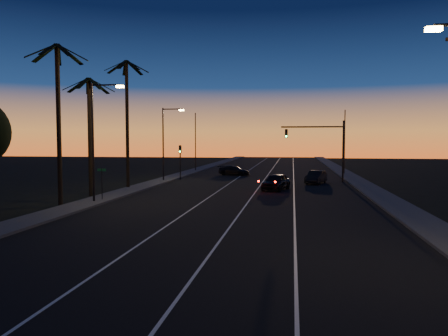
% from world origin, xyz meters
% --- Properties ---
extents(ground, '(220.00, 220.00, 0.00)m').
position_xyz_m(ground, '(0.00, 0.00, 0.00)').
color(ground, black).
rests_on(ground, ground).
extents(road, '(20.00, 170.00, 0.01)m').
position_xyz_m(road, '(0.00, 30.00, 0.01)').
color(road, black).
rests_on(road, ground).
extents(sidewalk_left, '(2.40, 170.00, 0.16)m').
position_xyz_m(sidewalk_left, '(-11.20, 30.00, 0.08)').
color(sidewalk_left, '#3A3A38').
rests_on(sidewalk_left, ground).
extents(sidewalk_right, '(2.40, 170.00, 0.16)m').
position_xyz_m(sidewalk_right, '(11.20, 30.00, 0.08)').
color(sidewalk_right, '#3A3A38').
rests_on(sidewalk_right, ground).
extents(lane_stripe_left, '(0.12, 160.00, 0.01)m').
position_xyz_m(lane_stripe_left, '(-3.00, 30.00, 0.02)').
color(lane_stripe_left, silver).
rests_on(lane_stripe_left, road).
extents(lane_stripe_mid, '(0.12, 160.00, 0.01)m').
position_xyz_m(lane_stripe_mid, '(0.50, 30.00, 0.02)').
color(lane_stripe_mid, silver).
rests_on(lane_stripe_mid, road).
extents(lane_stripe_right, '(0.12, 160.00, 0.01)m').
position_xyz_m(lane_stripe_right, '(4.00, 30.00, 0.02)').
color(lane_stripe_right, silver).
rests_on(lane_stripe_right, road).
extents(palm_near, '(4.25, 4.16, 11.53)m').
position_xyz_m(palm_near, '(-12.60, 18.00, 7.07)').
color(palm_near, black).
rests_on(palm_near, ground).
extents(palm_mid, '(4.25, 4.16, 10.03)m').
position_xyz_m(palm_mid, '(-13.20, 24.00, 6.25)').
color(palm_mid, black).
rests_on(palm_mid, ground).
extents(palm_far, '(4.25, 4.16, 12.53)m').
position_xyz_m(palm_far, '(-12.20, 30.00, 7.61)').
color(palm_far, black).
rests_on(palm_far, ground).
extents(streetlight_left_near, '(2.55, 0.26, 9.00)m').
position_xyz_m(streetlight_left_near, '(-10.70, 20.00, 5.32)').
color(streetlight_left_near, black).
rests_on(streetlight_left_near, ground).
extents(streetlight_left_far, '(2.55, 0.26, 8.50)m').
position_xyz_m(streetlight_left_far, '(-10.69, 38.00, 5.06)').
color(streetlight_left_far, black).
rests_on(streetlight_left_far, ground).
extents(street_sign, '(0.70, 0.06, 2.60)m').
position_xyz_m(street_sign, '(-10.80, 21.00, 1.66)').
color(street_sign, black).
rests_on(street_sign, ground).
extents(signal_mast, '(7.10, 0.41, 7.00)m').
position_xyz_m(signal_mast, '(7.14, 39.99, 4.78)').
color(signal_mast, black).
rests_on(signal_mast, ground).
extents(signal_post, '(0.28, 0.37, 4.20)m').
position_xyz_m(signal_post, '(-9.50, 39.98, 2.89)').
color(signal_post, black).
rests_on(signal_post, ground).
extents(far_pole_left, '(0.14, 0.14, 9.00)m').
position_xyz_m(far_pole_left, '(-11.00, 55.00, 4.50)').
color(far_pole_left, black).
rests_on(far_pole_left, ground).
extents(far_pole_right, '(0.14, 0.14, 9.00)m').
position_xyz_m(far_pole_right, '(11.00, 52.00, 4.50)').
color(far_pole_right, black).
rests_on(far_pole_right, ground).
extents(lead_car, '(3.08, 5.44, 1.58)m').
position_xyz_m(lead_car, '(2.30, 30.97, 0.80)').
color(lead_car, black).
rests_on(lead_car, road).
extents(right_car, '(2.71, 4.54, 1.41)m').
position_xyz_m(right_car, '(6.41, 37.75, 0.72)').
color(right_car, black).
rests_on(right_car, road).
extents(cross_car, '(4.73, 3.18, 1.27)m').
position_xyz_m(cross_car, '(-4.02, 48.00, 0.65)').
color(cross_car, black).
rests_on(cross_car, road).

